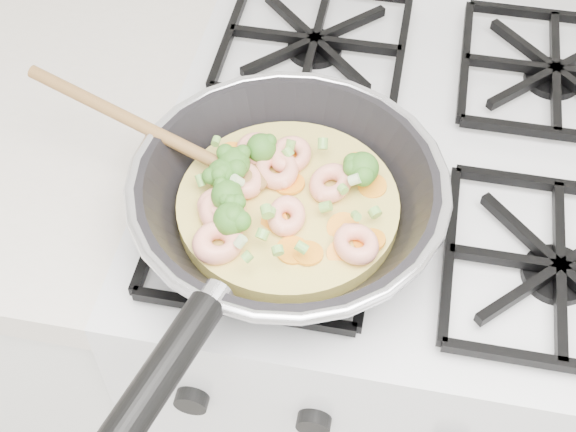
# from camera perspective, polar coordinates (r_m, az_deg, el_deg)

# --- Properties ---
(stove) EXTENTS (0.60, 0.60, 0.92)m
(stove) POSITION_cam_1_polar(r_m,az_deg,el_deg) (1.29, 6.89, -8.83)
(stove) COLOR silver
(stove) RESTS_ON ground
(skillet) EXTENTS (0.46, 0.50, 0.09)m
(skillet) POSITION_cam_1_polar(r_m,az_deg,el_deg) (0.80, -0.40, 1.10)
(skillet) COLOR black
(skillet) RESTS_ON stove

